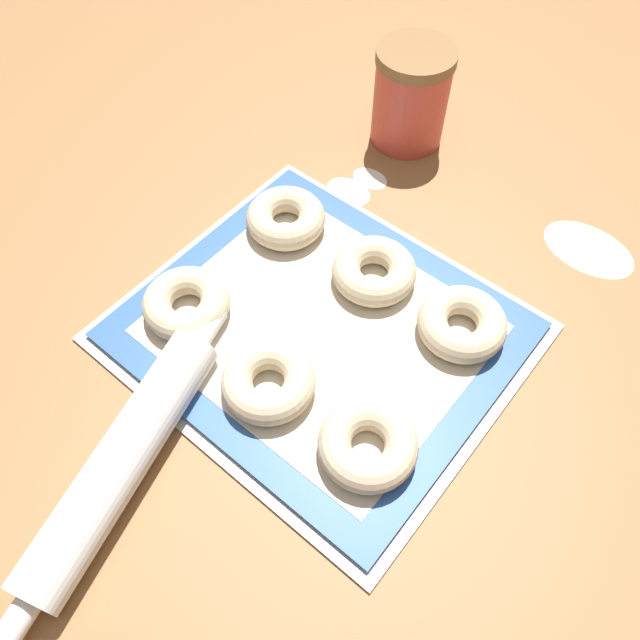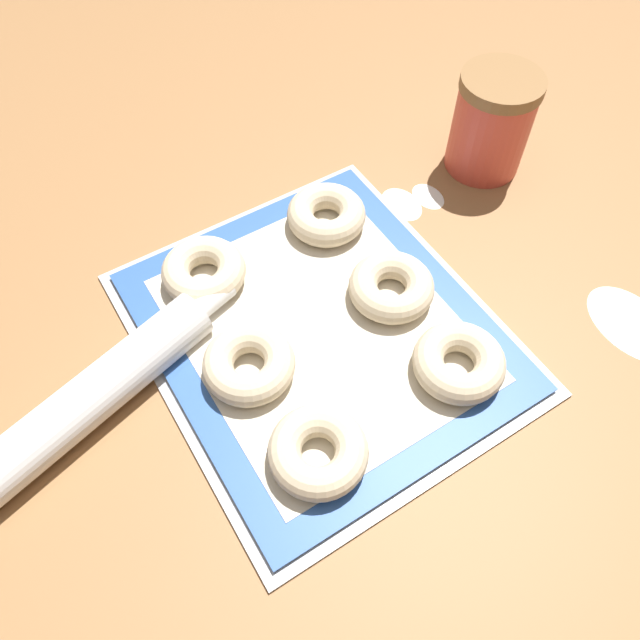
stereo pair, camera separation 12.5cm
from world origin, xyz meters
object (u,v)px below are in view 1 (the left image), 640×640
bagel_back_center (374,271)px  flour_canister (411,96)px  bagel_front_left (186,303)px  bagel_front_center (268,381)px  bagel_back_right (462,324)px  rolling_pin (122,459)px  bagel_front_right (368,444)px  bagel_back_left (286,218)px  baking_tray (320,332)px

bagel_back_center → flour_canister: flour_canister is taller
bagel_front_left → bagel_front_center: same height
bagel_back_right → rolling_pin: size_ratio=0.27×
bagel_front_left → bagel_back_right: bearing=34.4°
bagel_back_center → bagel_front_right: bearing=-54.8°
bagel_front_right → bagel_back_left: (-0.26, 0.18, 0.00)m
bagel_front_left → bagel_back_left: size_ratio=1.00×
bagel_back_left → bagel_back_center: 0.14m
flour_canister → bagel_front_center: bearing=-73.5°
baking_tray → bagel_front_left: size_ratio=4.26×
bagel_front_left → bagel_back_center: size_ratio=1.00×
baking_tray → bagel_front_left: bearing=-149.0°
bagel_back_right → flour_canister: (-0.25, 0.25, 0.04)m
baking_tray → flour_canister: bearing=109.6°
baking_tray → rolling_pin: bearing=-100.2°
baking_tray → bagel_front_left: 0.16m
bagel_back_right → bagel_front_center: bearing=-121.6°
bagel_front_left → bagel_back_left: bearing=90.0°
bagel_front_left → bagel_back_left: same height
bagel_front_center → bagel_back_right: (0.12, 0.19, 0.00)m
flour_canister → rolling_pin: 0.60m
baking_tray → bagel_front_center: size_ratio=4.26×
bagel_front_left → flour_canister: size_ratio=0.73×
rolling_pin → bagel_back_right: bearing=63.8°
baking_tray → flour_canister: 0.37m
bagel_front_left → bagel_back_center: same height
baking_tray → bagel_back_right: bagel_back_right is taller
bagel_front_right → rolling_pin: (-0.18, -0.16, -0.00)m
bagel_back_left → bagel_back_center: size_ratio=1.00×
bagel_front_left → bagel_front_right: size_ratio=1.00×
bagel_front_center → rolling_pin: size_ratio=0.27×
bagel_back_left → bagel_back_center: same height
bagel_front_right → bagel_back_center: bearing=125.2°
bagel_back_right → bagel_back_center: bearing=-179.0°
flour_canister → rolling_pin: bearing=-82.5°
flour_canister → bagel_front_right: bearing=-59.4°
baking_tray → bagel_front_right: 0.16m
bagel_back_right → bagel_front_left: bearing=-145.6°
bagel_front_center → bagel_back_left: bearing=126.9°
bagel_back_left → rolling_pin: bearing=-75.6°
bagel_back_center → bagel_front_left: bearing=-128.2°
rolling_pin → baking_tray: bearing=79.8°
bagel_front_center → bagel_front_left: bearing=173.9°
bagel_front_right → rolling_pin: rolling_pin is taller
bagel_front_left → bagel_back_center: bearing=51.8°
bagel_front_left → baking_tray: bearing=31.0°
flour_canister → bagel_back_center: bearing=-63.0°
bagel_front_center → flour_canister: (-0.13, 0.44, 0.04)m
bagel_front_left → flour_canister: (0.01, 0.42, 0.04)m
bagel_back_left → bagel_back_right: 0.26m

